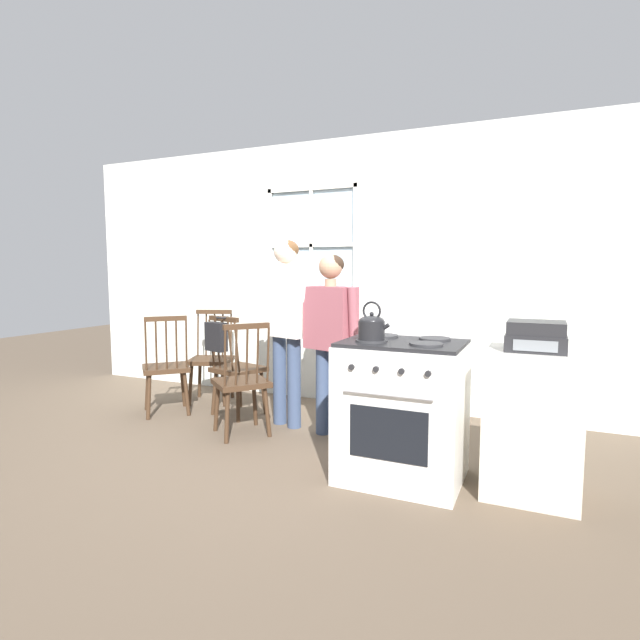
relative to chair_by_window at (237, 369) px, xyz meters
The scene contains 14 objects.
ground_plane 0.95m from the chair_by_window, 37.77° to the right, with size 16.00×16.00×0.00m, color brown.
wall_back 1.43m from the chair_by_window, 52.28° to the left, with size 6.40×0.16×2.70m.
chair_by_window is the anchor object (origin of this frame).
chair_near_wall 0.69m from the chair_by_window, 160.00° to the right, with size 0.58×0.58×0.96m.
chair_center_cluster 0.61m from the chair_by_window, 149.34° to the left, with size 0.54×0.53×0.96m.
chair_near_stove 0.59m from the chair_by_window, 52.15° to the right, with size 0.58×0.58×0.96m.
person_elderly_left 0.81m from the chair_by_window, ahead, with size 0.61×0.34×1.64m.
person_teen_center 1.16m from the chair_by_window, ahead, with size 0.59×0.33×1.51m.
stove 1.97m from the chair_by_window, 22.90° to the right, with size 0.78×0.68×1.08m.
kettle 1.95m from the chair_by_window, 28.72° to the right, with size 0.21×0.17×0.25m.
potted_plant 1.05m from the chair_by_window, 80.45° to the left, with size 0.14×0.14×0.26m.
handbag 0.42m from the chair_by_window, 105.43° to the right, with size 0.24×0.23×0.31m.
side_counter 2.68m from the chair_by_window, 14.44° to the right, with size 0.55×0.50×0.90m.
stereo 2.74m from the chair_by_window, 14.87° to the right, with size 0.34×0.29×0.18m.
Camera 1 is at (1.97, -3.40, 1.39)m, focal length 28.00 mm.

